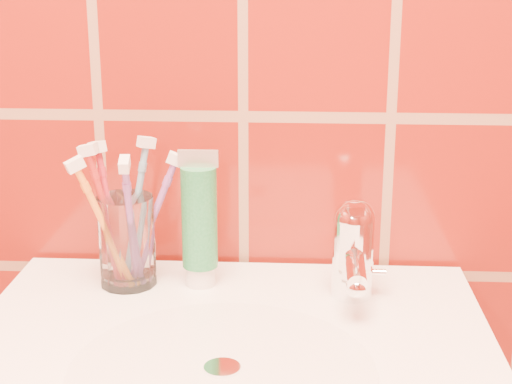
{
  "coord_description": "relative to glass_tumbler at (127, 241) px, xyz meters",
  "views": [
    {
      "loc": [
        0.07,
        0.24,
        1.24
      ],
      "look_at": [
        0.02,
        1.08,
        0.98
      ],
      "focal_mm": 55.0,
      "sensor_mm": 36.0,
      "label": 1
    }
  ],
  "objects": [
    {
      "name": "toothbrush_5",
      "position": [
        -0.02,
        -0.02,
        0.03
      ],
      "size": [
        0.14,
        0.13,
        0.18
      ],
      "primitive_type": null,
      "rotation": [
        0.37,
        0.0,
        -0.99
      ],
      "color": "orange",
      "rests_on": "glass_tumbler"
    },
    {
      "name": "toothbrush_2",
      "position": [
        0.03,
        0.01,
        0.02
      ],
      "size": [
        0.09,
        0.09,
        0.17
      ],
      "primitive_type": null,
      "rotation": [
        0.39,
        0.0,
        1.62
      ],
      "color": "#8E4DA6",
      "rests_on": "glass_tumbler"
    },
    {
      "name": "toothbrush_4",
      "position": [
        -0.02,
        -0.01,
        0.03
      ],
      "size": [
        0.07,
        0.07,
        0.18
      ],
      "primitive_type": null,
      "rotation": [
        0.23,
        0.0,
        -1.66
      ],
      "color": "#A62523",
      "rests_on": "glass_tumbler"
    },
    {
      "name": "glass_tumbler",
      "position": [
        0.0,
        0.0,
        0.0
      ],
      "size": [
        0.08,
        0.08,
        0.11
      ],
      "primitive_type": "cylinder",
      "rotation": [
        0.0,
        0.0,
        -0.13
      ],
      "color": "white",
      "rests_on": "pedestal_sink"
    },
    {
      "name": "toothbrush_1",
      "position": [
        -0.02,
        0.0,
        0.03
      ],
      "size": [
        0.09,
        0.09,
        0.19
      ],
      "primitive_type": null,
      "rotation": [
        0.2,
        0.0,
        -2.19
      ],
      "color": "#AF2538",
      "rests_on": "glass_tumbler"
    },
    {
      "name": "faucet",
      "position": [
        0.27,
        -0.02,
        0.01
      ],
      "size": [
        0.05,
        0.11,
        0.12
      ],
      "color": "white",
      "rests_on": "pedestal_sink"
    },
    {
      "name": "toothpaste_tube",
      "position": [
        0.09,
        0.0,
        0.02
      ],
      "size": [
        0.05,
        0.04,
        0.17
      ],
      "rotation": [
        0.0,
        0.0,
        0.0
      ],
      "color": "white",
      "rests_on": "pedestal_sink"
    },
    {
      "name": "toothbrush_0",
      "position": [
        0.01,
        0.02,
        0.03
      ],
      "size": [
        0.1,
        0.1,
        0.19
      ],
      "primitive_type": null,
      "rotation": [
        0.23,
        0.0,
        2.3
      ],
      "color": "#6796B7",
      "rests_on": "glass_tumbler"
    },
    {
      "name": "toothbrush_3",
      "position": [
        0.01,
        -0.03,
        0.03
      ],
      "size": [
        0.04,
        0.13,
        0.19
      ],
      "primitive_type": null,
      "rotation": [
        0.33,
        0.0,
        0.09
      ],
      "color": "#784595",
      "rests_on": "glass_tumbler"
    }
  ]
}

